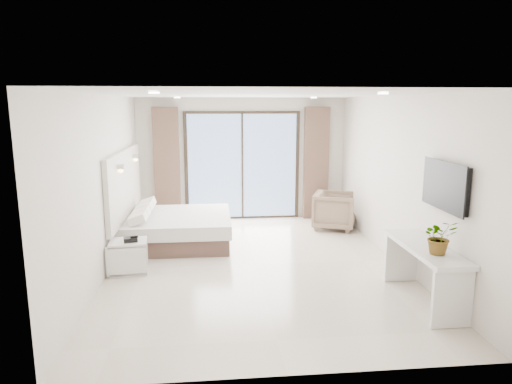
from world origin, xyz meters
TOP-DOWN VIEW (x-y plane):
  - ground at (0.00, 0.00)m, footprint 6.20×6.20m
  - room_shell at (-0.20, 0.86)m, footprint 4.62×6.22m
  - bed at (-1.35, 1.30)m, footprint 1.92×1.83m
  - nightstand at (-1.98, -0.15)m, footprint 0.59×0.50m
  - phone at (-1.93, -0.20)m, footprint 0.23×0.20m
  - console_desk at (2.04, -1.62)m, footprint 0.50×1.59m
  - plant at (2.04, -1.95)m, footprint 0.42×0.46m
  - armchair at (1.85, 2.02)m, footprint 1.01×1.04m

SIDE VIEW (x-z plane):
  - ground at x=0.00m, z-range 0.00..0.00m
  - nightstand at x=-1.98m, z-range 0.00..0.50m
  - bed at x=-1.35m, z-range -0.05..0.62m
  - armchair at x=1.85m, z-range 0.00..0.84m
  - phone at x=-1.93m, z-range 0.51..0.57m
  - console_desk at x=2.04m, z-range 0.18..0.95m
  - plant at x=2.04m, z-range 0.77..1.11m
  - room_shell at x=-0.20m, z-range 0.22..2.94m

